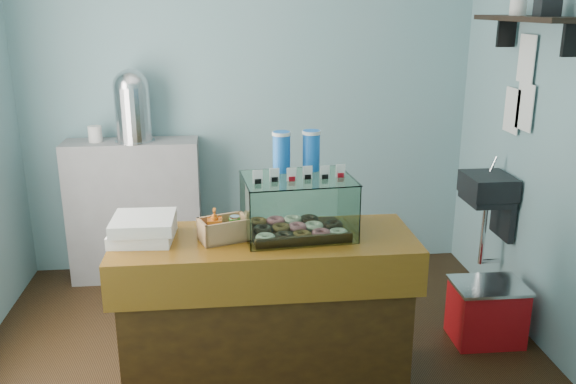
{
  "coord_description": "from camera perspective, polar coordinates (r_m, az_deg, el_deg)",
  "views": [
    {
      "loc": [
        -0.2,
        -3.25,
        2.08
      ],
      "look_at": [
        0.14,
        -0.15,
        1.12
      ],
      "focal_mm": 38.0,
      "sensor_mm": 36.0,
      "label": 1
    }
  ],
  "objects": [
    {
      "name": "display_case",
      "position": [
        3.25,
        0.82,
        -0.91
      ],
      "size": [
        0.61,
        0.47,
        0.53
      ],
      "rotation": [
        0.0,
        0.0,
        0.09
      ],
      "color": "#362010",
      "rests_on": "counter"
    },
    {
      "name": "ground",
      "position": [
        3.87,
        -2.32,
        -15.41
      ],
      "size": [
        3.5,
        3.5,
        0.0
      ],
      "primitive_type": "plane",
      "color": "black",
      "rests_on": "ground"
    },
    {
      "name": "red_cooler",
      "position": [
        4.17,
        18.08,
        -10.62
      ],
      "size": [
        0.45,
        0.35,
        0.39
      ],
      "rotation": [
        0.0,
        0.0,
        -0.01
      ],
      "color": "red",
      "rests_on": "ground"
    },
    {
      "name": "condiment_crate",
      "position": [
        3.19,
        -6.13,
        -3.43
      ],
      "size": [
        0.29,
        0.23,
        0.18
      ],
      "rotation": [
        0.0,
        0.0,
        0.35
      ],
      "color": "tan",
      "rests_on": "counter"
    },
    {
      "name": "counter",
      "position": [
        3.41,
        -2.12,
        -11.21
      ],
      "size": [
        1.6,
        0.6,
        0.9
      ],
      "color": "#42280C",
      "rests_on": "ground"
    },
    {
      "name": "coffee_urn",
      "position": [
        4.66,
        -14.37,
        8.0
      ],
      "size": [
        0.29,
        0.29,
        0.54
      ],
      "color": "silver",
      "rests_on": "back_shelf"
    },
    {
      "name": "back_shelf",
      "position": [
        4.87,
        -14.08,
        -1.68
      ],
      "size": [
        1.0,
        0.32,
        1.1
      ],
      "primitive_type": "cube",
      "color": "gray",
      "rests_on": "ground"
    },
    {
      "name": "room_shell",
      "position": [
        3.29,
        -2.23,
        10.61
      ],
      "size": [
        3.54,
        3.04,
        2.82
      ],
      "color": "#76A5AC",
      "rests_on": "ground"
    },
    {
      "name": "pastry_boxes",
      "position": [
        3.27,
        -13.4,
        -3.32
      ],
      "size": [
        0.34,
        0.34,
        0.13
      ],
      "rotation": [
        0.0,
        0.0,
        -0.07
      ],
      "color": "white",
      "rests_on": "counter"
    }
  ]
}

